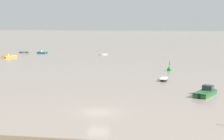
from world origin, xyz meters
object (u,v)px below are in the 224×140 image
Objects in this scene: motorboat_moored_1 at (41,53)px; rowboat_moored_1 at (103,55)px; motorboat_moored_2 at (8,57)px; rowboat_moored_2 at (24,52)px; channel_buoy at (169,69)px; rowboat_moored_0 at (164,79)px; motorboat_moored_4 at (207,93)px.

motorboat_moored_1 is 22.52m from rowboat_moored_1.
rowboat_moored_1 is (22.39, -2.42, -0.08)m from motorboat_moored_1.
motorboat_moored_2 is at bearing 171.77° from rowboat_moored_1.
channel_buoy is at bearing -42.38° from rowboat_moored_2.
motorboat_moored_2 is 16.46m from rowboat_moored_2.
motorboat_moored_1 is 57.19m from channel_buoy.
motorboat_moored_2 is at bearing 155.91° from channel_buoy.
channel_buoy is at bearing -179.38° from rowboat_moored_0.
motorboat_moored_2 reaches higher than motorboat_moored_1.
motorboat_moored_1 is at bearing 64.51° from motorboat_moored_4.
channel_buoy is (1.10, 12.86, 0.30)m from rowboat_moored_0.
motorboat_moored_2 is at bearing -120.63° from rowboat_moored_0.
rowboat_moored_2 is at bearing -130.68° from rowboat_moored_0.
motorboat_moored_4 is 65.20m from rowboat_moored_1.
motorboat_moored_1 is 6.49m from rowboat_moored_2.
motorboat_moored_4 reaches higher than motorboat_moored_2.
motorboat_moored_4 is 2.55× the size of channel_buoy.
rowboat_moored_1 is 1.34× the size of channel_buoy.
motorboat_moored_2 is 1.38× the size of rowboat_moored_2.
motorboat_moored_1 is 65.57m from rowboat_moored_0.
rowboat_moored_1 is (-26.42, 59.60, -0.19)m from motorboat_moored_4.
rowboat_moored_2 is (-6.44, 0.81, -0.05)m from motorboat_moored_1.
motorboat_moored_1 is 78.93m from motorboat_moored_4.
channel_buoy is (49.91, -37.99, 0.30)m from rowboat_moored_2.
rowboat_moored_0 reaches higher than rowboat_moored_1.
channel_buoy is (43.47, -37.17, 0.25)m from motorboat_moored_1.
channel_buoy reaches higher than motorboat_moored_1.
motorboat_moored_4 reaches higher than rowboat_moored_1.
motorboat_moored_2 is 70.98m from motorboat_moored_4.
motorboat_moored_2 is 1.70× the size of rowboat_moored_1.
motorboat_moored_2 is at bearing 75.43° from motorboat_moored_4.
motorboat_moored_4 is at bearing 33.76° from rowboat_moored_0.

